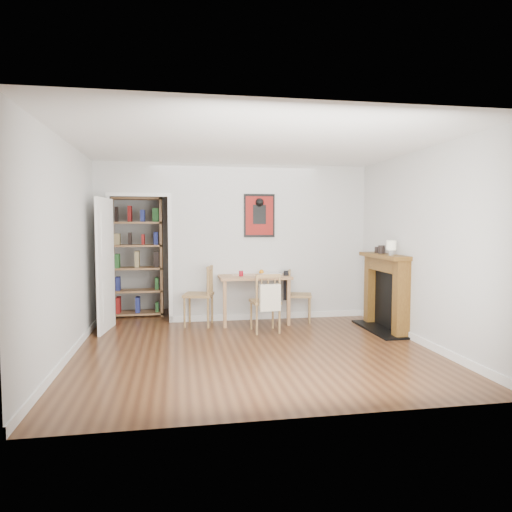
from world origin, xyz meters
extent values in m
plane|color=#57341C|center=(0.00, 0.00, 0.00)|extent=(5.20, 5.20, 0.00)
plane|color=#B9B8B6|center=(0.00, 2.60, 1.30)|extent=(4.50, 0.00, 4.50)
plane|color=#B9B8B6|center=(0.00, -2.60, 1.30)|extent=(4.50, 0.00, 4.50)
plane|color=#B9B8B6|center=(-2.25, 0.00, 1.30)|extent=(0.00, 5.20, 5.20)
plane|color=#B9B8B6|center=(2.25, 0.00, 1.30)|extent=(0.00, 5.20, 5.20)
plane|color=silver|center=(0.00, 0.00, 2.60)|extent=(5.20, 5.20, 0.00)
cube|color=#B9B8B6|center=(0.57, 1.40, 1.30)|extent=(3.35, 0.10, 2.60)
cube|color=#B9B8B6|center=(-2.12, 1.40, 1.30)|extent=(0.25, 0.10, 2.60)
cube|color=#B9B8B6|center=(-1.55, 1.40, 2.33)|extent=(0.90, 0.10, 0.55)
cube|color=silver|center=(-2.03, 1.40, 1.02)|extent=(0.06, 0.14, 2.05)
cube|color=silver|center=(-1.07, 1.40, 1.02)|extent=(0.06, 0.14, 2.05)
cube|color=silver|center=(0.57, 1.34, 0.05)|extent=(3.35, 0.02, 0.10)
cube|color=silver|center=(-2.24, -0.60, 0.05)|extent=(0.02, 4.00, 0.10)
cube|color=silver|center=(2.24, -0.60, 0.05)|extent=(0.02, 4.00, 0.10)
cube|color=white|center=(-2.02, 0.93, 1.00)|extent=(0.15, 0.80, 2.00)
cube|color=black|center=(0.40, 1.33, 1.75)|extent=(0.52, 0.02, 0.72)
cube|color=maroon|center=(0.40, 1.32, 1.75)|extent=(0.46, 0.00, 0.64)
cube|color=#926944|center=(0.27, 1.10, 0.76)|extent=(1.14, 0.73, 0.04)
cube|color=#926944|center=(-0.24, 0.80, 0.37)|extent=(0.05, 0.05, 0.74)
cube|color=#926944|center=(0.78, 0.80, 0.37)|extent=(0.05, 0.05, 0.74)
cube|color=#926944|center=(-0.24, 1.40, 0.37)|extent=(0.05, 0.05, 0.74)
cube|color=#926944|center=(0.78, 1.40, 0.37)|extent=(0.05, 0.05, 0.74)
cube|color=black|center=(0.81, 1.13, 0.60)|extent=(0.18, 0.36, 0.45)
cube|color=#BEB29D|center=(0.35, 0.21, 0.56)|extent=(0.31, 0.12, 0.38)
cube|color=#926944|center=(-2.07, 2.02, 1.05)|extent=(0.04, 0.35, 2.10)
cube|color=#926944|center=(-1.23, 2.02, 1.05)|extent=(0.04, 0.35, 2.10)
cube|color=#926944|center=(-1.65, 2.02, 0.04)|extent=(0.88, 0.35, 0.03)
cube|color=#926944|center=(-1.65, 2.02, 0.84)|extent=(0.88, 0.35, 0.03)
cube|color=#926944|center=(-1.65, 2.02, 2.05)|extent=(0.88, 0.35, 0.03)
cube|color=maroon|center=(-1.65, 2.02, 1.05)|extent=(0.77, 0.29, 0.29)
cube|color=brown|center=(2.15, -0.24, 0.55)|extent=(0.20, 0.16, 1.10)
cube|color=brown|center=(2.15, 0.74, 0.55)|extent=(0.20, 0.16, 1.10)
cube|color=brown|center=(2.12, 0.25, 1.13)|extent=(0.30, 1.21, 0.06)
cube|color=brown|center=(2.15, 0.25, 1.00)|extent=(0.20, 0.85, 0.20)
cube|color=black|center=(2.21, 0.25, 0.45)|extent=(0.08, 0.81, 0.88)
cube|color=black|center=(2.09, 0.25, 0.01)|extent=(0.45, 1.25, 0.03)
cylinder|color=maroon|center=(0.05, 1.02, 0.82)|extent=(0.07, 0.07, 0.09)
sphere|color=orange|center=(0.42, 1.24, 0.82)|extent=(0.08, 0.08, 0.08)
cube|color=beige|center=(0.11, 1.21, 0.78)|extent=(0.40, 0.30, 0.00)
cube|color=silver|center=(0.56, 1.20, 0.79)|extent=(0.36, 0.29, 0.02)
cylinder|color=silver|center=(2.07, -0.07, 1.20)|extent=(0.07, 0.07, 0.08)
cylinder|color=beige|center=(2.07, -0.07, 1.31)|extent=(0.14, 0.14, 0.14)
cylinder|color=black|center=(2.11, 0.34, 1.22)|extent=(0.11, 0.11, 0.13)
cylinder|color=black|center=(2.13, 0.53, 1.21)|extent=(0.08, 0.08, 0.10)
camera|label=1|loc=(-0.95, -6.17, 1.61)|focal=32.00mm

